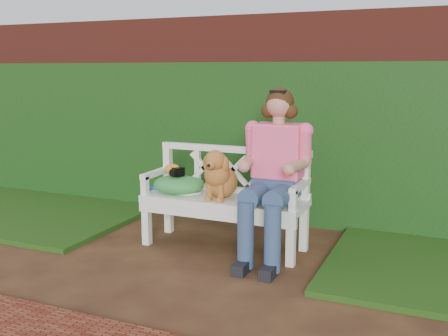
% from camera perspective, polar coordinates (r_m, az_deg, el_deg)
% --- Properties ---
extents(ground, '(60.00, 60.00, 0.00)m').
position_cam_1_polar(ground, '(4.42, -5.07, -10.94)').
color(ground, '#321C12').
extents(brick_wall, '(10.00, 0.30, 2.20)m').
position_cam_1_polar(brick_wall, '(5.87, 3.68, 5.53)').
color(brick_wall, maroon).
rests_on(brick_wall, ground).
extents(ivy_hedge, '(10.00, 0.18, 1.70)m').
position_cam_1_polar(ivy_hedge, '(5.69, 2.89, 2.84)').
color(ivy_hedge, '#1F4D1A').
rests_on(ivy_hedge, ground).
extents(grass_left, '(2.60, 2.00, 0.05)m').
position_cam_1_polar(grass_left, '(6.48, -20.13, -4.28)').
color(grass_left, '#1A3411').
rests_on(grass_left, ground).
extents(garden_bench, '(1.63, 0.76, 0.48)m').
position_cam_1_polar(garden_bench, '(4.84, 0.00, -5.94)').
color(garden_bench, white).
rests_on(garden_bench, ground).
extents(seated_woman, '(0.72, 0.90, 1.49)m').
position_cam_1_polar(seated_woman, '(4.53, 5.67, -0.59)').
color(seated_woman, '#D75260').
rests_on(seated_woman, ground).
extents(dog, '(0.44, 0.50, 0.46)m').
position_cam_1_polar(dog, '(4.69, -0.43, -0.57)').
color(dog, olive).
rests_on(dog, garden_bench).
extents(tennis_racket, '(0.67, 0.43, 0.03)m').
position_cam_1_polar(tennis_racket, '(4.97, -4.53, -2.51)').
color(tennis_racket, white).
rests_on(tennis_racket, garden_bench).
extents(green_bag, '(0.55, 0.45, 0.17)m').
position_cam_1_polar(green_bag, '(4.94, -5.00, -1.77)').
color(green_bag, '#29813A').
rests_on(green_bag, garden_bench).
extents(camera_item, '(0.15, 0.13, 0.08)m').
position_cam_1_polar(camera_item, '(4.90, -5.14, -0.38)').
color(camera_item, black).
rests_on(camera_item, green_bag).
extents(baseball_glove, '(0.19, 0.17, 0.10)m').
position_cam_1_polar(baseball_glove, '(4.94, -5.64, -0.15)').
color(baseball_glove, orange).
rests_on(baseball_glove, green_bag).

